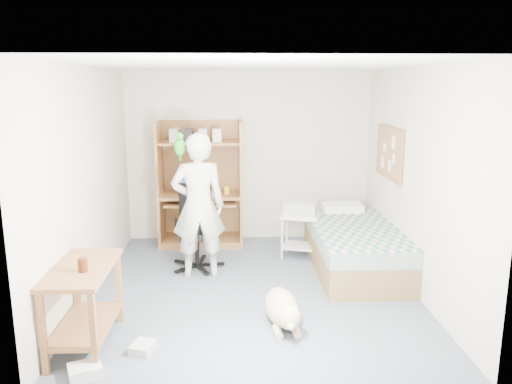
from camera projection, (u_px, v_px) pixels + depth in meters
floor at (254, 289)px, 5.73m from camera, size 4.00×4.00×0.00m
wall_back at (249, 157)px, 7.42m from camera, size 3.60×0.02×2.50m
wall_right at (415, 181)px, 5.55m from camera, size 0.02×4.00×2.50m
wall_left at (88, 184)px, 5.40m from camera, size 0.02×4.00×2.50m
ceiling at (254, 65)px, 5.21m from camera, size 3.60×4.00×0.02m
computer_hutch at (201, 189)px, 7.23m from camera, size 1.20×0.63×1.80m
bed at (354, 247)px, 6.33m from camera, size 1.02×2.02×0.66m
side_desk at (84, 294)px, 4.39m from camera, size 0.50×1.00×0.75m
corkboard at (389, 153)px, 6.38m from camera, size 0.04×0.94×0.66m
office_chair at (197, 238)px, 6.37m from camera, size 0.60×0.60×1.06m
person at (198, 206)px, 5.97m from camera, size 0.69×0.49×1.76m
parrot at (180, 145)px, 5.82m from camera, size 0.13×0.23×0.36m
dog at (283, 308)px, 4.87m from camera, size 0.38×1.00×0.37m
printer_cart at (300, 229)px, 6.74m from camera, size 0.59×0.52×0.59m
printer at (301, 208)px, 6.68m from camera, size 0.50×0.43×0.18m
crt_monitor at (192, 180)px, 7.21m from camera, size 0.40×0.42×0.35m
keyboard at (200, 201)px, 7.11m from camera, size 0.46×0.20×0.03m
pencil_cup at (227, 190)px, 7.16m from camera, size 0.08×0.08×0.12m
drink_glass at (83, 265)px, 4.21m from camera, size 0.08×0.08×0.12m
floor_box_a at (85, 371)px, 4.00m from camera, size 0.31×0.28×0.10m
floor_box_b at (143, 348)px, 4.38m from camera, size 0.23×0.26×0.08m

